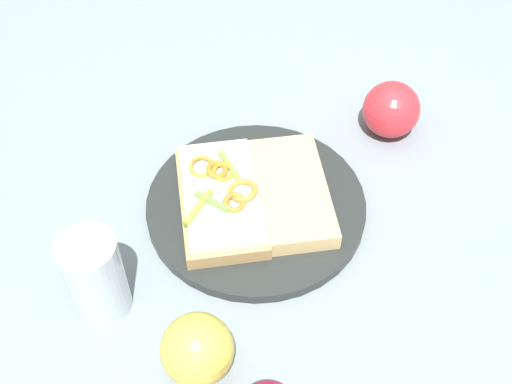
{
  "coord_description": "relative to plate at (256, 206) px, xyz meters",
  "views": [
    {
      "loc": [
        0.29,
        0.45,
        0.68
      ],
      "look_at": [
        0.0,
        0.0,
        0.03
      ],
      "focal_mm": 46.6,
      "sensor_mm": 36.0,
      "label": 1
    }
  ],
  "objects": [
    {
      "name": "apple_1",
      "position": [
        0.17,
        0.15,
        0.03
      ],
      "size": [
        0.09,
        0.09,
        0.08
      ],
      "primitive_type": "sphere",
      "rotation": [
        0.0,
        0.0,
        0.13
      ],
      "color": "gold",
      "rests_on": "ground_plane"
    },
    {
      "name": "drinking_glass",
      "position": [
        0.23,
        0.02,
        0.05
      ],
      "size": [
        0.07,
        0.07,
        0.12
      ],
      "primitive_type": "cylinder",
      "color": "silver",
      "rests_on": "ground_plane"
    },
    {
      "name": "sandwich",
      "position": [
        0.04,
        -0.02,
        0.02
      ],
      "size": [
        0.17,
        0.21,
        0.04
      ],
      "rotation": [
        0.0,
        0.0,
        4.29
      ],
      "color": "#A98352",
      "rests_on": "plate"
    },
    {
      "name": "bread_slice_side",
      "position": [
        -0.04,
        0.02,
        0.02
      ],
      "size": [
        0.16,
        0.2,
        0.02
      ],
      "primitive_type": "cube",
      "rotation": [
        0.0,
        0.0,
        4.28
      ],
      "color": "tan",
      "rests_on": "plate"
    },
    {
      "name": "apple_2",
      "position": [
        -0.24,
        -0.02,
        0.03
      ],
      "size": [
        0.11,
        0.11,
        0.08
      ],
      "primitive_type": "sphere",
      "rotation": [
        0.0,
        0.0,
        0.93
      ],
      "color": "red",
      "rests_on": "ground_plane"
    },
    {
      "name": "plate",
      "position": [
        0.0,
        0.0,
        0.0
      ],
      "size": [
        0.28,
        0.28,
        0.01
      ],
      "primitive_type": "cylinder",
      "color": "#242828",
      "rests_on": "ground_plane"
    },
    {
      "name": "ground_plane",
      "position": [
        0.0,
        0.0,
        -0.01
      ],
      "size": [
        2.0,
        2.0,
        0.0
      ],
      "primitive_type": "plane",
      "color": "slate",
      "rests_on": "ground"
    }
  ]
}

